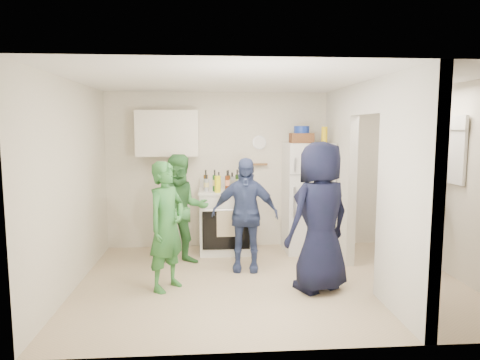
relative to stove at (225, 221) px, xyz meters
name	(u,v)px	position (x,y,z in m)	size (l,w,h in m)	color
floor	(271,281)	(0.52, -1.37, -0.49)	(4.80, 4.80, 0.00)	tan
wall_back	(256,170)	(0.52, 0.33, 0.76)	(4.80, 4.80, 0.00)	silver
wall_front	(301,210)	(0.52, -3.07, 0.76)	(4.80, 4.80, 0.00)	silver
wall_left	(72,186)	(-1.88, -1.37, 0.76)	(3.40, 3.40, 0.00)	silver
wall_right	(458,182)	(2.92, -1.37, 0.76)	(3.40, 3.40, 0.00)	silver
ceiling	(272,80)	(0.52, -1.37, 2.01)	(4.80, 4.80, 0.00)	white
partition_pier_back	(339,173)	(1.72, -0.27, 0.76)	(0.12, 1.20, 2.50)	silver
partition_pier_front	(407,197)	(1.72, -2.47, 0.76)	(0.12, 1.20, 2.50)	silver
partition_header	(369,98)	(1.72, -1.37, 1.81)	(0.12, 1.00, 0.40)	silver
stove	(225,221)	(0.00, 0.00, 0.00)	(0.82, 0.68, 0.97)	white
upper_cabinet	(168,133)	(-0.88, 0.15, 1.36)	(0.95, 0.34, 0.70)	silver
fridge	(307,197)	(1.29, -0.03, 0.36)	(0.70, 0.68, 1.70)	silver
wicker_basket	(301,138)	(1.19, 0.02, 1.29)	(0.35, 0.25, 0.15)	brown
blue_bowl	(302,130)	(1.19, 0.02, 1.42)	(0.24, 0.24, 0.11)	navy
yellow_cup_stack_top	(324,135)	(1.51, -0.13, 1.34)	(0.09, 0.09, 0.25)	yellow
wall_clock	(259,142)	(0.57, 0.31, 1.21)	(0.22, 0.22, 0.03)	white
spice_shelf	(256,164)	(0.52, 0.28, 0.86)	(0.35, 0.08, 0.03)	olive
nook_window	(449,150)	(2.90, -1.17, 1.16)	(0.03, 0.70, 0.80)	black
nook_window_frame	(448,150)	(2.88, -1.17, 1.16)	(0.04, 0.76, 0.86)	white
nook_valance	(448,123)	(2.86, -1.17, 1.51)	(0.04, 0.82, 0.18)	white
yellow_cup_stack_stove	(218,184)	(-0.12, -0.22, 0.61)	(0.09, 0.09, 0.25)	yellow
red_cup	(240,188)	(0.22, -0.20, 0.55)	(0.09, 0.09, 0.12)	#AD0B1A
person_green_left	(167,226)	(-0.76, -1.52, 0.29)	(0.56, 0.37, 1.54)	#33702C
person_green_center	(182,210)	(-0.63, -0.58, 0.30)	(0.76, 0.59, 1.57)	#3F8138
person_denim	(245,214)	(0.23, -0.89, 0.28)	(0.90, 0.38, 1.54)	#364477
person_navy	(320,217)	(1.05, -1.69, 0.40)	(0.87, 0.57, 1.78)	black
person_nook	(417,211)	(2.62, -0.93, 0.30)	(1.02, 0.59, 1.58)	black
bottle_a	(206,180)	(-0.30, 0.11, 0.64)	(0.07, 0.07, 0.31)	brown
bottle_b	(215,181)	(-0.16, -0.09, 0.65)	(0.06, 0.06, 0.33)	#1C5621
bottle_c	(219,180)	(-0.09, 0.15, 0.62)	(0.07, 0.07, 0.27)	#A9B1B7
bottle_d	(227,181)	(0.03, -0.06, 0.64)	(0.07, 0.07, 0.31)	#632A11
bottle_e	(232,181)	(0.12, 0.18, 0.62)	(0.08, 0.08, 0.26)	#A5AEB7
bottle_f	(237,180)	(0.19, 0.02, 0.65)	(0.06, 0.06, 0.32)	#1E3C15
bottle_g	(240,181)	(0.24, 0.15, 0.61)	(0.06, 0.06, 0.24)	#AC9038
bottle_h	(206,183)	(-0.29, -0.11, 0.62)	(0.07, 0.07, 0.26)	#A1A7AD
bottle_i	(228,180)	(0.05, 0.10, 0.64)	(0.07, 0.07, 0.30)	#50400D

